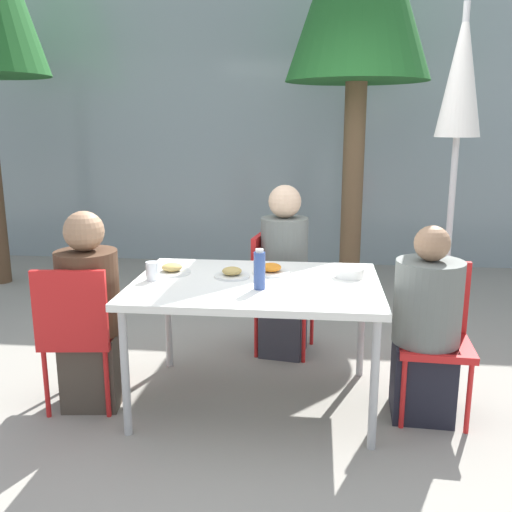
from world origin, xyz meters
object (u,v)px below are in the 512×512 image
at_px(chair_left, 78,327).
at_px(person_left, 90,316).
at_px(person_right, 426,330).
at_px(chair_right, 433,327).
at_px(closed_umbrella, 459,101).
at_px(drinking_cup, 152,271).
at_px(bottle, 259,270).
at_px(salad_bowl, 349,272).
at_px(chair_far, 274,284).
at_px(person_far, 284,275).

relative_size(chair_left, person_left, 0.75).
height_order(chair_left, person_right, person_right).
xyz_separation_m(person_left, chair_right, (1.96, 0.14, -0.04)).
relative_size(person_left, closed_umbrella, 0.49).
xyz_separation_m(closed_umbrella, drinking_cup, (-1.84, -0.91, -0.96)).
relative_size(person_right, bottle, 4.91).
relative_size(chair_right, bottle, 3.86).
bearing_deg(chair_right, closed_umbrella, -102.77).
distance_m(closed_umbrella, bottle, 1.83).
distance_m(person_right, closed_umbrella, 1.59).
bearing_deg(person_left, drinking_cup, 5.93).
xyz_separation_m(drinking_cup, salad_bowl, (1.13, 0.19, -0.03)).
distance_m(closed_umbrella, drinking_cup, 2.27).
xyz_separation_m(chair_far, closed_umbrella, (1.20, 0.06, 1.26)).
xyz_separation_m(chair_left, person_left, (0.04, 0.09, 0.04)).
height_order(chair_left, person_left, person_left).
bearing_deg(salad_bowl, person_right, -26.13).
height_order(chair_left, closed_umbrella, closed_umbrella).
bearing_deg(salad_bowl, person_far, 124.97).
relative_size(person_far, drinking_cup, 11.29).
bearing_deg(person_left, chair_right, -2.68).
height_order(person_left, drinking_cup, person_left).
bearing_deg(chair_far, chair_right, 59.63).
bearing_deg(chair_left, person_far, 33.77).
bearing_deg(closed_umbrella, chair_right, -105.87).
relative_size(bottle, drinking_cup, 2.07).
height_order(person_left, person_right, person_left).
relative_size(person_far, bottle, 5.45).
xyz_separation_m(chair_left, closed_umbrella, (2.24, 1.07, 1.26)).
bearing_deg(person_right, person_left, 4.92).
bearing_deg(drinking_cup, person_left, -167.36).
relative_size(closed_umbrella, drinking_cup, 22.04).
xyz_separation_m(person_right, person_far, (-0.83, 0.80, 0.07)).
relative_size(person_right, drinking_cup, 10.18).
xyz_separation_m(chair_left, person_far, (1.11, 0.95, 0.08)).
bearing_deg(person_right, closed_umbrella, -104.60).
relative_size(chair_far, salad_bowl, 5.07).
height_order(closed_umbrella, salad_bowl, closed_umbrella).
xyz_separation_m(chair_left, drinking_cup, (0.40, 0.17, 0.30)).
distance_m(person_far, drinking_cup, 1.08).
bearing_deg(person_far, chair_left, -40.62).
relative_size(person_left, person_far, 0.95).
relative_size(person_left, person_right, 1.05).
xyz_separation_m(chair_far, person_far, (0.07, -0.06, 0.08)).
distance_m(chair_right, chair_far, 1.24).
height_order(chair_left, chair_right, same).
xyz_separation_m(person_far, drinking_cup, (-0.71, -0.78, 0.22)).
xyz_separation_m(person_left, chair_far, (1.00, 0.92, -0.04)).
bearing_deg(bottle, person_far, 84.69).
distance_m(person_left, bottle, 1.03).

